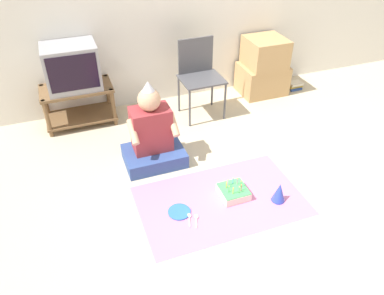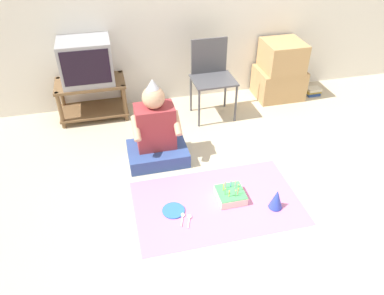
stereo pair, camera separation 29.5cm
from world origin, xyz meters
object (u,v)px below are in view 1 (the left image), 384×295
Objects in this scene: paper_plate at (179,212)px; book_pile at (295,85)px; folding_chair at (199,72)px; cardboard_box_stack at (263,67)px; person_seated at (152,137)px; tv at (72,67)px; birthday_cake at (233,192)px; party_hat_blue at (279,192)px.

book_pile is at bearing 36.94° from paper_plate.
paper_plate is (-2.12, -1.59, -0.03)m from book_pile.
folding_chair is 0.96m from cardboard_box_stack.
cardboard_box_stack is 0.83× the size of person_seated.
tv reaches higher than birthday_cake.
cardboard_box_stack is at bearing 45.06° from paper_plate.
folding_chair is at bearing 63.43° from paper_plate.
book_pile is at bearing 21.65° from person_seated.
book_pile is 1.02× the size of party_hat_blue.
paper_plate is at bearing 169.50° from party_hat_blue.
tv is 1.34m from folding_chair.
tv is at bearing 120.45° from person_seated.
tv is 2.41m from party_hat_blue.
cardboard_box_stack reaches higher than party_hat_blue.
birthday_cake reaches higher than book_pile.
cardboard_box_stack reaches higher than book_pile.
cardboard_box_stack is 3.02× the size of birthday_cake.
birthday_cake is at bearing -54.71° from person_seated.
party_hat_blue is at bearing -52.96° from tv.
party_hat_blue reaches higher than book_pile.
tv is 2.09m from birthday_cake.
cardboard_box_stack is at bearing -1.22° from tv.
cardboard_box_stack is 2.01m from party_hat_blue.
folding_chair is at bearing -10.45° from tv.
paper_plate is (-0.84, 0.15, -0.09)m from party_hat_blue.
person_seated is (-0.74, -0.72, -0.23)m from folding_chair.
cardboard_box_stack is 2.37m from paper_plate.
birthday_cake is 0.38m from party_hat_blue.
cardboard_box_stack is at bearing 65.57° from party_hat_blue.
folding_chair is 3.67× the size of birthday_cake.
person_seated reaches higher than party_hat_blue.
person_seated is (-1.67, -0.92, -0.05)m from cardboard_box_stack.
party_hat_blue reaches higher than paper_plate.
folding_chair reaches higher than cardboard_box_stack.
book_pile is 0.80× the size of birthday_cake.
book_pile is at bearing -2.58° from tv.
paper_plate is at bearing -134.94° from cardboard_box_stack.
book_pile is 0.22× the size of person_seated.
person_seated reaches higher than birthday_cake.
book_pile is (2.69, -0.12, -0.62)m from tv.
party_hat_blue is (0.84, -0.90, -0.18)m from person_seated.
party_hat_blue is 0.85m from paper_plate.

